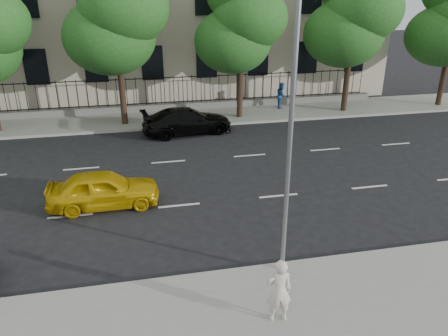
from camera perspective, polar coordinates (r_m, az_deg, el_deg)
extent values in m
plane|color=black|center=(14.74, -4.79, -9.39)|extent=(120.00, 120.00, 0.00)
cube|color=gray|center=(11.55, -2.08, -19.64)|extent=(60.00, 4.00, 0.15)
cube|color=gray|center=(27.54, -8.59, 6.39)|extent=(60.00, 4.00, 0.15)
cube|color=slate|center=(29.09, -8.86, 7.84)|extent=(30.00, 0.50, 0.40)
cube|color=black|center=(29.02, -8.90, 8.42)|extent=(28.80, 0.05, 0.05)
cube|color=black|center=(28.66, -9.09, 11.51)|extent=(28.80, 0.05, 0.05)
cylinder|color=slate|center=(11.41, 8.60, 3.63)|extent=(0.14, 0.14, 8.00)
cylinder|color=#382619|center=(26.29, -13.10, 9.17)|extent=(0.36, 0.36, 3.32)
ellipsoid|color=#254B19|center=(26.03, -14.68, 16.26)|extent=(5.13, 5.13, 4.21)
ellipsoid|color=#254B19|center=(25.40, -12.93, 19.64)|extent=(4.86, 4.86, 4.00)
cylinder|color=#382619|center=(27.06, 2.08, 9.88)|extent=(0.36, 0.36, 3.08)
ellipsoid|color=#254B19|center=(26.73, 1.15, 16.21)|extent=(4.56, 4.56, 3.74)
ellipsoid|color=#254B19|center=(26.34, 3.45, 18.96)|extent=(4.32, 4.32, 3.55)
cylinder|color=#382619|center=(29.49, 15.63, 10.30)|extent=(0.36, 0.36, 3.22)
ellipsoid|color=#254B19|center=(29.08, 15.32, 16.53)|extent=(4.94, 4.94, 4.06)
ellipsoid|color=#254B19|center=(28.94, 17.78, 19.09)|extent=(4.68, 4.68, 3.85)
cylinder|color=#382619|center=(33.27, 26.60, 9.94)|extent=(0.36, 0.36, 3.01)
ellipsoid|color=#254B19|center=(32.82, 26.66, 15.17)|extent=(4.75, 4.75, 3.90)
imported|color=gold|center=(17.09, -15.46, -2.69)|extent=(4.15, 1.70, 1.41)
imported|color=black|center=(24.65, -4.82, 6.15)|extent=(5.24, 2.68, 1.45)
imported|color=beige|center=(11.07, 7.18, -15.60)|extent=(0.66, 0.46, 1.74)
imported|color=#1D498B|center=(29.48, 7.52, 9.40)|extent=(0.83, 0.96, 1.68)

